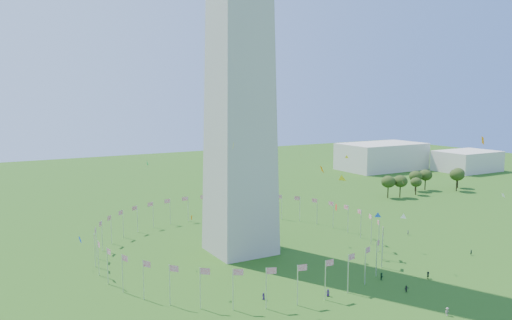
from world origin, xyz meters
The scene contains 7 objects.
ground centered at (0.00, 0.00, 0.00)m, with size 600.00×600.00×0.00m, color #204A11.
flag_ring centered at (0.00, 50.00, 4.50)m, with size 80.24×80.24×9.00m.
gov_building_east_a centered at (150.00, 150.00, 8.00)m, with size 50.00×30.00×16.00m, color beige.
gov_building_east_b centered at (190.00, 120.00, 6.00)m, with size 35.00×25.00×12.00m, color beige.
crowd centered at (12.03, -1.24, 0.87)m, with size 99.84×69.78×1.93m.
kites_aloft centered at (18.07, 24.45, 21.56)m, with size 100.05×69.40×35.47m.
tree_line_east centered at (115.41, 85.01, 4.84)m, with size 53.35×15.87×10.55m.
Camera 1 is at (-65.17, -73.78, 44.78)m, focal length 35.00 mm.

